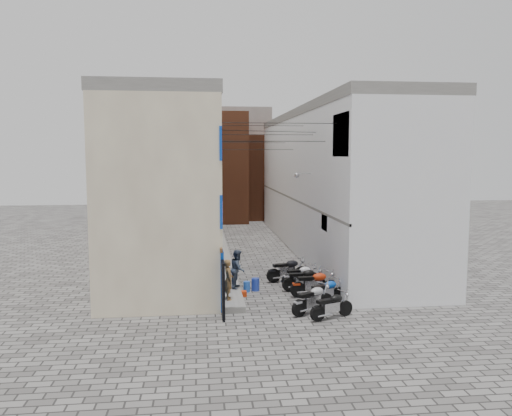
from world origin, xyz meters
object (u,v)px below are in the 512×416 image
object	(u,v)px
motorcycle_c	(326,290)
motorcycle_f	(301,274)
person_a	(228,279)
motorcycle_d	(314,282)
water_jug_near	(247,287)
motorcycle_a	(332,304)
motorcycle_g	(288,269)
motorcycle_b	(313,298)
person_b	(238,269)
water_jug_far	(255,284)
motorcycle_e	(304,278)
red_crate	(242,294)

from	to	relation	value
motorcycle_c	motorcycle_f	xyz separation A→B (m)	(-0.47, 2.94, -0.02)
motorcycle_f	person_a	world-z (taller)	person_a
motorcycle_d	water_jug_near	xyz separation A→B (m)	(-2.87, 1.05, -0.39)
motorcycle_a	water_jug_near	xyz separation A→B (m)	(-2.85, 4.06, -0.32)
motorcycle_g	motorcycle_f	bearing A→B (deg)	12.64
motorcycle_b	water_jug_near	xyz separation A→B (m)	(-2.28, 3.32, -0.37)
motorcycle_b	motorcycle_c	size ratio (longest dim) A/B	1.06
person_b	motorcycle_c	bearing A→B (deg)	-104.99
motorcycle_f	motorcycle_g	bearing A→B (deg)	-164.76
motorcycle_d	water_jug_far	distance (m)	2.76
motorcycle_e	person_b	distance (m)	3.06
motorcycle_d	water_jug_far	size ratio (longest dim) A/B	3.80
motorcycle_d	water_jug_far	xyz separation A→B (m)	(-2.46, 1.21, -0.34)
motorcycle_b	person_b	distance (m)	4.19
motorcycle_c	water_jug_near	bearing A→B (deg)	-149.93
water_jug_far	red_crate	world-z (taller)	water_jug_far
water_jug_far	red_crate	xyz separation A→B (m)	(-0.67, -0.86, -0.17)
water_jug_far	motorcycle_c	bearing A→B (deg)	-41.36
person_b	water_jug_far	world-z (taller)	person_b
red_crate	motorcycle_d	bearing A→B (deg)	-6.39
motorcycle_d	red_crate	distance (m)	3.19
motorcycle_d	person_b	world-z (taller)	person_b
motorcycle_f	motorcycle_g	xyz separation A→B (m)	(-0.47, 0.95, 0.07)
motorcycle_a	person_a	bearing A→B (deg)	-141.78
motorcycle_a	water_jug_far	distance (m)	4.88
motorcycle_d	person_b	bearing A→B (deg)	-111.13
motorcycle_f	water_jug_near	bearing A→B (deg)	-85.64
person_a	person_b	xyz separation A→B (m)	(0.53, 1.78, 0.02)
motorcycle_c	red_crate	xyz separation A→B (m)	(-3.37, 1.51, -0.46)
motorcycle_e	motorcycle_f	bearing A→B (deg)	174.08
motorcycle_a	person_b	bearing A→B (deg)	-162.56
motorcycle_b	person_b	size ratio (longest dim) A/B	1.23
motorcycle_d	red_crate	world-z (taller)	motorcycle_d
motorcycle_g	person_a	bearing A→B (deg)	-54.41
motorcycle_b	motorcycle_f	bearing A→B (deg)	143.10
motorcycle_c	water_jug_far	world-z (taller)	motorcycle_c
water_jug_far	motorcycle_b	bearing A→B (deg)	-61.77
motorcycle_e	red_crate	size ratio (longest dim) A/B	5.45
motorcycle_b	motorcycle_e	distance (m)	3.20
red_crate	water_jug_far	bearing A→B (deg)	51.89
motorcycle_d	motorcycle_e	distance (m)	0.95
motorcycle_d	motorcycle_f	xyz separation A→B (m)	(-0.24, 1.77, -0.07)
motorcycle_c	water_jug_near	distance (m)	3.83
motorcycle_f	motorcycle_d	bearing A→B (deg)	-3.44
motorcycle_d	motorcycle_e	bearing A→B (deg)	-169.74
person_b	water_jug_near	size ratio (longest dim) A/B	3.62
motorcycle_c	motorcycle_g	world-z (taller)	motorcycle_g
person_a	red_crate	bearing A→B (deg)	-34.92
motorcycle_e	motorcycle_g	size ratio (longest dim) A/B	0.93
motorcycle_d	person_b	distance (m)	3.44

